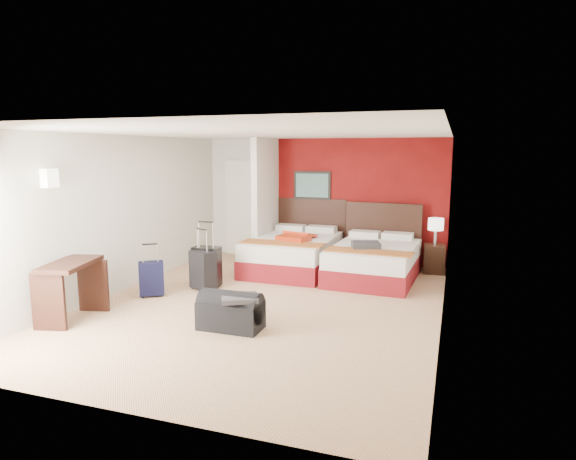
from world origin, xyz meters
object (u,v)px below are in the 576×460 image
at_px(bed_right, 374,262).
at_px(suitcase_charcoal, 203,271).
at_px(nightstand, 434,259).
at_px(desk, 72,291).
at_px(duffel_bag, 231,313).
at_px(suitcase_navy, 151,280).
at_px(red_suitcase_open, 297,237).
at_px(bed_left, 293,254).
at_px(table_lamp, 435,232).
at_px(suitcase_black, 207,268).

distance_m(bed_right, suitcase_charcoal, 2.99).
bearing_deg(nightstand, suitcase_charcoal, -149.17).
bearing_deg(desk, duffel_bag, -3.83).
distance_m(suitcase_navy, duffel_bag, 2.00).
xyz_separation_m(nightstand, duffel_bag, (-2.32, -3.89, -0.06)).
xyz_separation_m(red_suitcase_open, suitcase_charcoal, (-1.08, -1.63, -0.37)).
height_order(red_suitcase_open, duffel_bag, red_suitcase_open).
height_order(bed_left, suitcase_charcoal, bed_left).
relative_size(bed_left, table_lamp, 4.21).
height_order(suitcase_black, duffel_bag, suitcase_black).
bearing_deg(bed_left, duffel_bag, -85.52).
height_order(table_lamp, desk, table_lamp).
bearing_deg(suitcase_black, bed_right, 29.38).
bearing_deg(red_suitcase_open, suitcase_black, -112.37).
bearing_deg(duffel_bag, bed_left, 93.80).
distance_m(nightstand, desk, 6.18).
bearing_deg(duffel_bag, desk, -169.84).
distance_m(red_suitcase_open, nightstand, 2.59).
distance_m(table_lamp, suitcase_black, 4.21).
distance_m(nightstand, duffel_bag, 4.53).
distance_m(suitcase_black, duffel_bag, 2.05).
xyz_separation_m(bed_left, table_lamp, (2.54, 0.68, 0.46)).
distance_m(red_suitcase_open, duffel_bag, 3.14).
height_order(bed_right, suitcase_navy, bed_right).
height_order(bed_right, suitcase_black, suitcase_black).
bearing_deg(suitcase_charcoal, desk, -90.88).
height_order(bed_left, suitcase_navy, bed_left).
relative_size(bed_left, suitcase_navy, 4.04).
distance_m(table_lamp, desk, 6.19).
xyz_separation_m(red_suitcase_open, suitcase_navy, (-1.67, -2.21, -0.42)).
bearing_deg(suitcase_charcoal, table_lamp, 60.31).
xyz_separation_m(suitcase_charcoal, desk, (-0.94, -1.87, 0.09)).
height_order(bed_left, red_suitcase_open, red_suitcase_open).
xyz_separation_m(red_suitcase_open, table_lamp, (2.44, 0.78, 0.10)).
bearing_deg(suitcase_charcoal, suitcase_navy, -109.57).
bearing_deg(bed_left, suitcase_charcoal, -119.00).
xyz_separation_m(bed_right, nightstand, (0.99, 0.82, -0.04)).
distance_m(bed_left, suitcase_charcoal, 1.99).
bearing_deg(suitcase_black, bed_left, 57.57).
bearing_deg(suitcase_navy, desk, -140.84).
xyz_separation_m(bed_right, suitcase_black, (-2.54, -1.43, 0.02)).
distance_m(suitcase_black, suitcase_charcoal, 0.17).
relative_size(bed_right, nightstand, 3.79).
xyz_separation_m(table_lamp, suitcase_charcoal, (-3.52, -2.41, -0.47)).
distance_m(suitcase_black, desk, 2.23).
relative_size(nightstand, duffel_bag, 0.66).
relative_size(suitcase_charcoal, duffel_bag, 0.77).
xyz_separation_m(bed_right, suitcase_navy, (-3.12, -2.17, -0.04)).
distance_m(bed_right, table_lamp, 1.37).
bearing_deg(suitcase_black, desk, -114.50).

